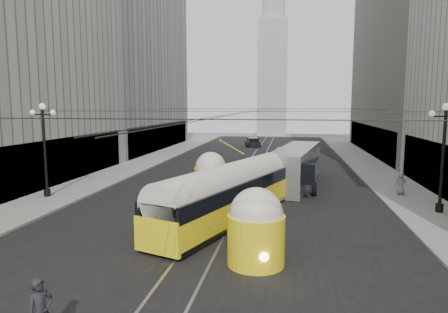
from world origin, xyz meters
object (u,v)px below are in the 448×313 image
(pedestrian_crossing_a, at_px, (41,313))
(pedestrian_sidewalk_right, at_px, (401,184))
(city_bus, at_px, (296,164))
(streetcar, at_px, (227,194))

(pedestrian_crossing_a, distance_m, pedestrian_sidewalk_right, 24.62)
(city_bus, height_order, pedestrian_crossing_a, city_bus)
(city_bus, bearing_deg, streetcar, -109.25)
(city_bus, bearing_deg, pedestrian_crossing_a, -106.66)
(streetcar, height_order, pedestrian_crossing_a, streetcar)
(pedestrian_crossing_a, height_order, pedestrian_sidewalk_right, pedestrian_crossing_a)
(pedestrian_crossing_a, bearing_deg, streetcar, 15.01)
(city_bus, distance_m, pedestrian_crossing_a, 24.30)
(city_bus, height_order, pedestrian_sidewalk_right, city_bus)
(city_bus, xyz_separation_m, pedestrian_sidewalk_right, (7.21, -3.15, -0.73))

